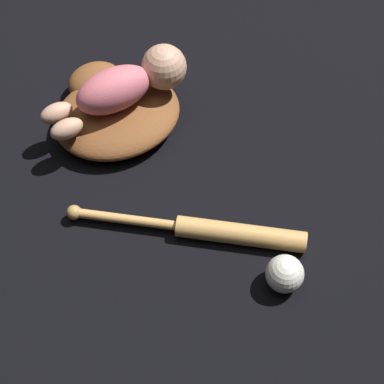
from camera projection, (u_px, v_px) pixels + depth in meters
ground_plane at (130, 105)px, 1.53m from camera, size 6.00×6.00×0.00m
baseball_glove at (114, 109)px, 1.47m from camera, size 0.33×0.33×0.07m
baby_figure at (128, 84)px, 1.40m from camera, size 0.35×0.15×0.10m
baseball_bat at (216, 231)px, 1.30m from camera, size 0.45×0.27×0.04m
baseball at (285, 274)px, 1.23m from camera, size 0.08×0.08×0.08m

